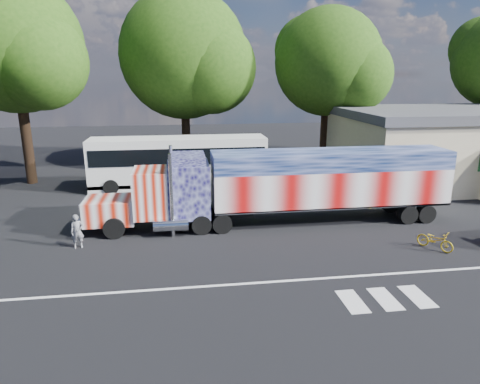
{
  "coord_description": "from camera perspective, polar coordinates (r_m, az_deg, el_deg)",
  "views": [
    {
      "loc": [
        -2.92,
        -17.31,
        7.57
      ],
      "look_at": [
        0.0,
        3.0,
        1.9
      ],
      "focal_mm": 32.0,
      "sensor_mm": 36.0,
      "label": 1
    }
  ],
  "objects": [
    {
      "name": "ground",
      "position": [
        19.12,
        1.29,
        -7.88
      ],
      "size": [
        100.0,
        100.0,
        0.0
      ],
      "primitive_type": "plane",
      "color": "black"
    },
    {
      "name": "lane_markings",
      "position": [
        16.19,
        9.68,
        -12.65
      ],
      "size": [
        30.0,
        2.67,
        0.01
      ],
      "color": "silver",
      "rests_on": "ground"
    },
    {
      "name": "semi_truck",
      "position": [
        22.15,
        6.21,
        1.02
      ],
      "size": [
        19.01,
        3.0,
        4.05
      ],
      "color": "black",
      "rests_on": "ground"
    },
    {
      "name": "coach_bus",
      "position": [
        29.56,
        -8.14,
        4.0
      ],
      "size": [
        11.86,
        2.76,
        3.45
      ],
      "color": "white",
      "rests_on": "ground"
    },
    {
      "name": "woman",
      "position": [
        20.54,
        -20.89,
        -4.93
      ],
      "size": [
        0.63,
        0.48,
        1.56
      ],
      "primitive_type": "imported",
      "rotation": [
        0.0,
        0.0,
        0.21
      ],
      "color": "slate",
      "rests_on": "ground"
    },
    {
      "name": "bicycle",
      "position": [
        21.04,
        24.57,
        -5.85
      ],
      "size": [
        1.37,
        1.7,
        0.87
      ],
      "primitive_type": "imported",
      "rotation": [
        0.0,
        0.0,
        0.57
      ],
      "color": "gold",
      "rests_on": "ground"
    },
    {
      "name": "tree_nw_a",
      "position": [
        33.42,
        -27.66,
        16.89
      ],
      "size": [
        9.44,
        8.99,
        13.95
      ],
      "color": "black",
      "rests_on": "ground"
    },
    {
      "name": "tree_ne_a",
      "position": [
        36.2,
        11.92,
        16.5
      ],
      "size": [
        8.91,
        8.48,
        12.74
      ],
      "color": "black",
      "rests_on": "ground"
    },
    {
      "name": "tree_n_mid",
      "position": [
        36.21,
        -7.26,
        17.62
      ],
      "size": [
        10.72,
        10.21,
        14.18
      ],
      "color": "black",
      "rests_on": "ground"
    }
  ]
}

